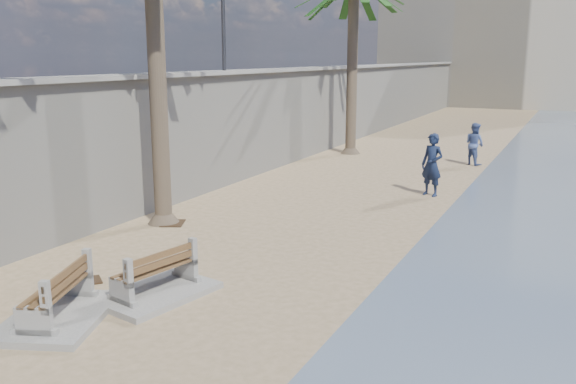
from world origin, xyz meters
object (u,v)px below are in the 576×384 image
(person_b, at_px, (475,142))
(bench_far, at_px, (57,298))
(bench_near, at_px, (155,276))
(person_a, at_px, (432,160))

(person_b, bearing_deg, bench_far, 114.03)
(bench_far, bearing_deg, bench_near, 62.48)
(person_a, bearing_deg, person_b, 107.98)
(bench_near, height_order, person_b, person_b)
(bench_far, height_order, person_b, person_b)
(bench_far, xyz_separation_m, person_b, (3.51, 17.26, 0.51))
(bench_near, xyz_separation_m, person_b, (2.75, 15.80, 0.53))
(bench_near, relative_size, person_b, 1.23)
(bench_far, distance_m, person_b, 17.62)
(bench_near, xyz_separation_m, person_a, (2.49, 9.82, 0.71))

